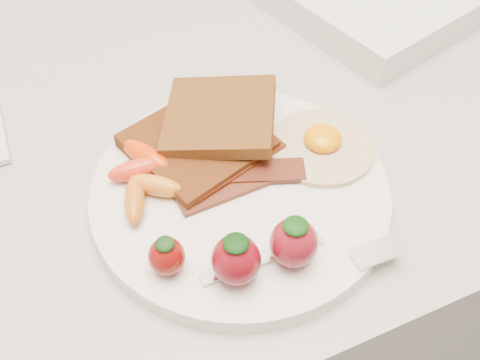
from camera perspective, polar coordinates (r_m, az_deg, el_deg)
name	(u,v)px	position (r m, az deg, el deg)	size (l,w,h in m)	color
counter	(209,317)	(1.00, -2.93, -12.88)	(2.00, 0.60, 0.90)	gray
plate	(240,194)	(0.55, 0.00, -1.31)	(0.27, 0.27, 0.02)	silver
toast_lower	(197,144)	(0.57, -4.10, 3.46)	(0.11, 0.11, 0.01)	#3A1F0C
toast_upper	(220,116)	(0.58, -1.94, 6.07)	(0.10, 0.10, 0.01)	#4B1F07
fried_egg	(322,144)	(0.58, 7.79, 3.37)	(0.13, 0.13, 0.02)	beige
bacon_strips	(238,174)	(0.54, -0.20, 0.56)	(0.12, 0.07, 0.01)	#400907
baby_carrots	(143,176)	(0.54, -9.14, 0.37)	(0.07, 0.10, 0.02)	red
strawberries	(247,252)	(0.47, 0.66, -6.80)	(0.13, 0.07, 0.05)	#690906
fork	(315,255)	(0.50, 7.16, -7.06)	(0.17, 0.05, 0.00)	silver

